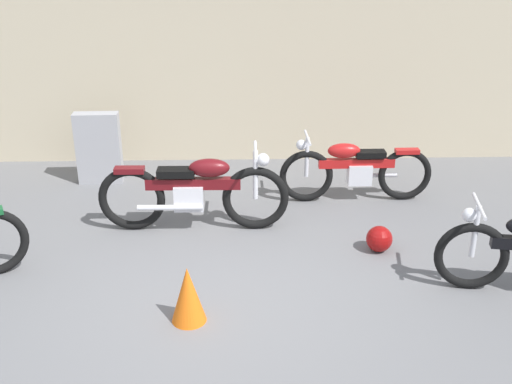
% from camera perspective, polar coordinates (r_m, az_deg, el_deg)
% --- Properties ---
extents(ground_plane, '(40.00, 40.00, 0.00)m').
position_cam_1_polar(ground_plane, '(6.11, -3.73, -9.88)').
color(ground_plane, slate).
extents(building_wall, '(18.00, 0.30, 2.97)m').
position_cam_1_polar(building_wall, '(9.30, -3.17, 11.90)').
color(building_wall, beige).
rests_on(building_wall, ground_plane).
extents(stone_marker, '(0.61, 0.22, 1.00)m').
position_cam_1_polar(stone_marker, '(8.83, -14.20, 3.91)').
color(stone_marker, '#9E9EA3').
rests_on(stone_marker, ground_plane).
extents(helmet, '(0.29, 0.29, 0.29)m').
position_cam_1_polar(helmet, '(7.01, 11.21, -4.23)').
color(helmet, maroon).
rests_on(helmet, ground_plane).
extents(traffic_cone, '(0.32, 0.32, 0.55)m').
position_cam_1_polar(traffic_cone, '(5.71, -6.24, -9.31)').
color(traffic_cone, orange).
rests_on(traffic_cone, ground_plane).
extents(motorcycle_red, '(1.98, 0.55, 0.89)m').
position_cam_1_polar(motorcycle_red, '(8.10, 9.02, 2.04)').
color(motorcycle_red, black).
rests_on(motorcycle_red, ground_plane).
extents(motorcycle_maroon, '(2.22, 0.62, 1.00)m').
position_cam_1_polar(motorcycle_maroon, '(7.25, -5.60, 0.04)').
color(motorcycle_maroon, black).
rests_on(motorcycle_maroon, ground_plane).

